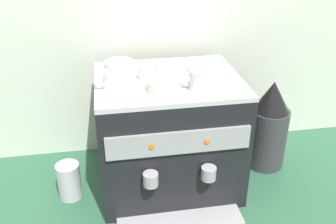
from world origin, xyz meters
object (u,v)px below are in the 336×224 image
object	(u,v)px
ceramic_bowl_1	(166,68)
ceramic_cup_0	(147,71)
ceramic_bowl_3	(164,86)
milk_pitcher	(69,181)
ceramic_cup_1	(200,80)
espresso_machine	(168,134)
ceramic_cup_2	(111,80)
ceramic_bowl_2	(204,69)
coffee_grinder	(269,126)
ceramic_bowl_0	(120,67)

from	to	relation	value
ceramic_bowl_1	ceramic_cup_0	bearing A→B (deg)	-147.17
ceramic_bowl_3	milk_pitcher	xyz separation A→B (m)	(-0.39, 0.08, -0.43)
ceramic_cup_1	milk_pitcher	xyz separation A→B (m)	(-0.52, 0.09, -0.45)
espresso_machine	ceramic_bowl_3	xyz separation A→B (m)	(-0.04, -0.11, 0.27)
ceramic_cup_0	ceramic_bowl_1	world-z (taller)	ceramic_cup_0
espresso_machine	ceramic_bowl_1	distance (m)	0.27
ceramic_cup_2	ceramic_bowl_1	bearing A→B (deg)	27.59
ceramic_bowl_2	ceramic_bowl_3	bearing A→B (deg)	-144.18
ceramic_cup_2	coffee_grinder	world-z (taller)	ceramic_cup_2
ceramic_cup_0	ceramic_bowl_3	xyz separation A→B (m)	(0.04, -0.12, -0.01)
ceramic_cup_1	coffee_grinder	bearing A→B (deg)	25.24
ceramic_cup_0	espresso_machine	bearing A→B (deg)	-7.80
ceramic_bowl_0	espresso_machine	bearing A→B (deg)	-29.62
ceramic_bowl_0	ceramic_cup_0	bearing A→B (deg)	-42.18
ceramic_cup_0	milk_pitcher	xyz separation A→B (m)	(-0.34, -0.04, -0.45)
ceramic_bowl_2	ceramic_bowl_3	size ratio (longest dim) A/B	1.07
espresso_machine	ceramic_cup_0	xyz separation A→B (m)	(-0.08, 0.01, 0.28)
ceramic_cup_0	ceramic_cup_1	distance (m)	0.22
espresso_machine	ceramic_cup_1	distance (m)	0.33
ceramic_bowl_0	ceramic_bowl_2	size ratio (longest dim) A/B	0.96
coffee_grinder	ceramic_cup_0	bearing A→B (deg)	-175.50
coffee_grinder	espresso_machine	bearing A→B (deg)	-173.45
ceramic_cup_2	milk_pitcher	world-z (taller)	ceramic_cup_2
ceramic_cup_1	ceramic_bowl_3	world-z (taller)	ceramic_cup_1
espresso_machine	milk_pitcher	xyz separation A→B (m)	(-0.42, -0.03, -0.17)
milk_pitcher	ceramic_bowl_3	bearing A→B (deg)	-11.25
ceramic_bowl_2	coffee_grinder	bearing A→B (deg)	5.10
ceramic_cup_1	ceramic_bowl_2	distance (m)	0.16
ceramic_bowl_3	coffee_grinder	distance (m)	0.62
ceramic_cup_2	ceramic_bowl_0	size ratio (longest dim) A/B	0.84
ceramic_bowl_0	ceramic_bowl_2	xyz separation A→B (m)	(0.33, -0.08, -0.00)
ceramic_cup_2	ceramic_bowl_1	distance (m)	0.25
ceramic_cup_2	coffee_grinder	bearing A→B (deg)	8.74
ceramic_bowl_2	espresso_machine	bearing A→B (deg)	-170.39
ceramic_cup_0	coffee_grinder	xyz separation A→B (m)	(0.55, 0.04, -0.32)
ceramic_cup_0	ceramic_bowl_0	size ratio (longest dim) A/B	0.68
ceramic_cup_2	ceramic_bowl_2	distance (m)	0.38
ceramic_cup_1	ceramic_cup_2	bearing A→B (deg)	167.05
ceramic_cup_1	espresso_machine	bearing A→B (deg)	127.24
ceramic_bowl_2	milk_pitcher	world-z (taller)	ceramic_bowl_2
ceramic_bowl_3	ceramic_bowl_1	bearing A→B (deg)	77.21
coffee_grinder	ceramic_bowl_1	bearing A→B (deg)	178.76
ceramic_bowl_0	ceramic_bowl_1	size ratio (longest dim) A/B	1.18
ceramic_bowl_1	ceramic_bowl_3	world-z (taller)	ceramic_bowl_3
ceramic_bowl_0	ceramic_cup_2	bearing A→B (deg)	-103.99
ceramic_cup_1	ceramic_bowl_0	xyz separation A→B (m)	(-0.28, 0.23, -0.02)
ceramic_bowl_3	milk_pitcher	world-z (taller)	ceramic_bowl_3
ceramic_bowl_1	coffee_grinder	size ratio (longest dim) A/B	0.25
ceramic_cup_2	ceramic_cup_0	bearing A→B (deg)	24.22
ceramic_cup_1	ceramic_bowl_0	world-z (taller)	ceramic_cup_1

